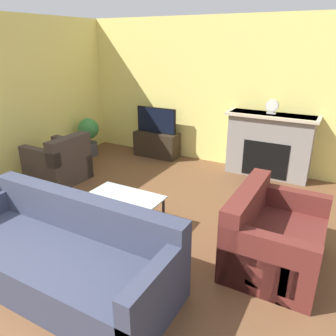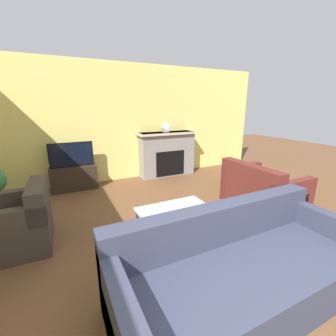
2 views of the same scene
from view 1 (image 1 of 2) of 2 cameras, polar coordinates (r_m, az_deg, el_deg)
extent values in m
cube|color=#EADB72|center=(6.42, 6.81, 12.92)|extent=(8.12, 0.06, 2.70)
cube|color=#EADB72|center=(6.10, -27.05, 10.33)|extent=(0.06, 7.93, 2.70)
cube|color=gray|center=(6.02, 17.16, 3.79)|extent=(1.41, 0.39, 1.12)
cube|color=black|center=(5.89, 16.51, 1.38)|extent=(0.77, 0.01, 0.62)
cube|color=beige|center=(5.86, 17.66, 8.68)|extent=(1.53, 0.45, 0.05)
cube|color=#2D2319|center=(6.83, -1.98, 4.13)|extent=(0.93, 0.37, 0.51)
cube|color=black|center=(6.69, -2.04, 8.33)|extent=(0.87, 0.05, 0.51)
cube|color=black|center=(6.67, -2.16, 8.28)|extent=(0.83, 0.01, 0.47)
cube|color=#33384C|center=(3.52, -18.40, -15.95)|extent=(2.39, 0.96, 0.42)
cube|color=#33384C|center=(3.51, -14.72, -7.59)|extent=(2.39, 0.20, 0.40)
cube|color=#33384C|center=(2.86, -1.75, -21.59)|extent=(0.14, 0.96, 0.66)
cube|color=#5B231E|center=(3.81, 18.25, -12.81)|extent=(0.90, 1.24, 0.42)
cube|color=#5B231E|center=(3.66, 13.58, -6.28)|extent=(0.20, 1.24, 0.40)
cube|color=#5B231E|center=(3.29, 16.48, -16.01)|extent=(0.90, 0.14, 0.66)
cube|color=#5B231E|center=(4.22, 19.97, -7.58)|extent=(0.90, 0.14, 0.66)
cube|color=#3D332D|center=(5.96, -18.56, -0.10)|extent=(0.85, 0.84, 0.42)
cube|color=#3D332D|center=(5.60, -16.87, 3.21)|extent=(0.22, 0.83, 0.40)
cube|color=#3D332D|center=(6.13, -16.36, 1.95)|extent=(0.84, 0.16, 0.66)
cube|color=#3D332D|center=(5.72, -21.20, -0.07)|extent=(0.84, 0.16, 0.66)
cylinder|color=#333338|center=(4.28, -15.79, -8.48)|extent=(0.04, 0.04, 0.41)
cylinder|color=#333338|center=(3.78, -5.86, -12.02)|extent=(0.04, 0.04, 0.41)
cylinder|color=#333338|center=(4.71, -10.23, -5.12)|extent=(0.04, 0.04, 0.41)
cylinder|color=#333338|center=(4.26, -0.79, -7.77)|extent=(0.04, 0.04, 0.41)
cube|color=silver|center=(4.13, -8.47, -5.58)|extent=(0.96, 0.74, 0.02)
cylinder|color=#47474C|center=(7.12, -13.39, 3.30)|extent=(0.30, 0.30, 0.28)
cylinder|color=#4C3823|center=(7.06, -13.53, 4.86)|extent=(0.03, 0.03, 0.13)
sphere|color=#387F3D|center=(7.00, -13.69, 6.69)|extent=(0.42, 0.42, 0.42)
cube|color=beige|center=(5.88, 17.55, 9.14)|extent=(0.15, 0.07, 0.03)
cylinder|color=beige|center=(5.86, 17.69, 10.31)|extent=(0.22, 0.07, 0.22)
cylinder|color=white|center=(5.83, 17.61, 10.26)|extent=(0.18, 0.00, 0.18)
camera|label=2|loc=(3.66, -51.38, 5.20)|focal=24.00mm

